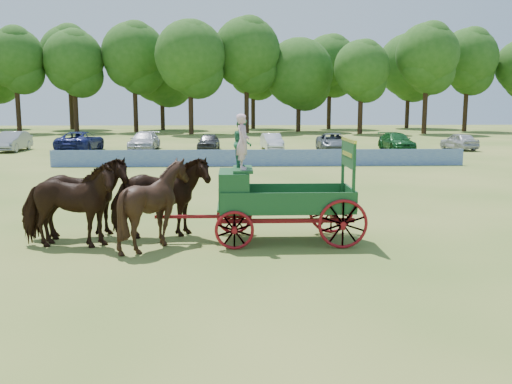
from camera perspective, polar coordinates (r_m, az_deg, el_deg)
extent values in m
plane|color=#9A9245|center=(18.32, 6.10, -3.76)|extent=(160.00, 160.00, 0.00)
imported|color=black|center=(16.58, -18.30, -1.24)|extent=(2.97, 1.52, 2.44)
imported|color=black|center=(17.63, -17.33, -0.60)|extent=(3.11, 1.95, 2.44)
imported|color=black|center=(16.09, -10.06, -1.21)|extent=(2.61, 2.42, 2.44)
imported|color=black|center=(17.16, -9.57, -0.56)|extent=(3.10, 1.89, 2.44)
cube|color=maroon|center=(16.60, -2.19, -2.95)|extent=(0.12, 2.00, 0.12)
cube|color=maroon|center=(16.87, 8.07, -2.83)|extent=(0.12, 2.00, 0.12)
cube|color=maroon|center=(16.11, 3.17, -2.89)|extent=(3.80, 0.10, 0.12)
cube|color=maroon|center=(17.18, 2.82, -2.13)|extent=(3.80, 0.10, 0.12)
cube|color=maroon|center=(16.59, -5.30, -2.46)|extent=(2.80, 0.09, 0.09)
cube|color=#194D24|center=(16.59, 2.99, -1.55)|extent=(3.80, 1.80, 0.10)
cube|color=#194D24|center=(15.67, 3.30, -1.06)|extent=(3.80, 0.06, 0.55)
cube|color=#194D24|center=(17.40, 2.74, -0.05)|extent=(3.80, 0.06, 0.55)
cube|color=#194D24|center=(16.81, 9.40, -0.48)|extent=(0.06, 1.80, 0.55)
cube|color=#194D24|center=(16.43, -2.21, 0.30)|extent=(0.85, 1.70, 1.05)
cube|color=#194D24|center=(16.35, -1.34, 2.28)|extent=(0.55, 1.50, 0.08)
cube|color=#194D24|center=(16.46, -3.53, -0.40)|extent=(0.10, 1.60, 0.65)
cube|color=#194D24|center=(16.51, -2.89, -1.42)|extent=(0.55, 1.60, 0.06)
cube|color=#194D24|center=(15.93, 9.75, 1.35)|extent=(0.08, 0.08, 1.80)
cube|color=#194D24|center=(17.48, 8.67, 2.06)|extent=(0.08, 0.08, 1.80)
cube|color=#194D24|center=(16.64, 9.24, 3.77)|extent=(0.07, 1.75, 0.75)
cube|color=gold|center=(16.61, 9.27, 5.14)|extent=(0.08, 1.80, 0.09)
cube|color=gold|center=(16.63, 9.10, 3.77)|extent=(0.02, 1.30, 0.12)
torus|color=maroon|center=(15.68, -2.18, -3.85)|extent=(1.09, 0.09, 1.09)
torus|color=maroon|center=(17.54, -2.19, -2.46)|extent=(1.09, 0.09, 1.09)
torus|color=maroon|center=(15.94, 8.69, -3.18)|extent=(1.39, 0.09, 1.39)
torus|color=maroon|center=(17.77, 7.53, -1.89)|extent=(1.39, 0.09, 1.39)
imported|color=#E6B0C1|center=(15.93, -1.33, 5.04)|extent=(0.37, 0.57, 1.55)
imported|color=#296E45|center=(16.63, -1.37, 4.94)|extent=(0.53, 0.68, 1.40)
cube|color=#1D379D|center=(35.88, 0.35, 3.43)|extent=(26.00, 0.08, 1.05)
imported|color=gray|center=(50.83, -23.17, 4.68)|extent=(1.69, 4.84, 1.60)
imported|color=navy|center=(48.80, -17.16, 4.86)|extent=(3.02, 5.96, 1.62)
imported|color=silver|center=(48.69, -11.11, 5.02)|extent=(2.27, 5.24, 1.50)
imported|color=#333338|center=(47.83, -4.77, 5.01)|extent=(1.94, 4.15, 1.37)
imported|color=silver|center=(48.11, 1.59, 5.06)|extent=(1.85, 4.27, 1.37)
imported|color=slate|center=(47.61, 7.72, 4.97)|extent=(2.49, 5.20, 1.43)
imported|color=#144C1E|center=(49.06, 13.87, 4.91)|extent=(2.33, 5.07, 1.44)
imported|color=#B2B2B7|center=(51.09, 19.65, 4.80)|extent=(2.24, 4.36, 1.42)
cylinder|color=#382314|center=(78.79, -22.66, 7.33)|extent=(0.60, 0.60, 5.20)
sphere|color=#204E14|center=(78.97, -22.98, 12.39)|extent=(7.13, 7.13, 7.13)
cylinder|color=#382314|center=(78.17, -17.55, 7.54)|extent=(0.60, 0.60, 5.05)
sphere|color=#204E14|center=(78.33, -17.79, 12.49)|extent=(7.66, 7.66, 7.66)
cylinder|color=#382314|center=(77.65, -11.95, 7.92)|extent=(0.60, 0.60, 5.49)
sphere|color=#204E14|center=(77.88, -12.13, 13.34)|extent=(8.36, 8.36, 8.36)
cylinder|color=#382314|center=(71.15, -6.52, 7.84)|extent=(0.60, 0.60, 5.18)
sphere|color=#204E14|center=(71.34, -6.62, 13.43)|extent=(8.57, 8.57, 8.57)
cylinder|color=#382314|center=(74.12, -0.95, 8.11)|extent=(0.60, 0.60, 5.62)
sphere|color=#204E14|center=(74.38, -0.96, 13.93)|extent=(8.56, 8.56, 8.56)
cylinder|color=#382314|center=(76.97, 4.26, 7.61)|extent=(0.60, 0.60, 4.23)
sphere|color=#204E14|center=(77.04, 4.31, 11.83)|extent=(9.09, 9.09, 9.09)
cylinder|color=#382314|center=(72.66, 10.37, 7.47)|extent=(0.60, 0.60, 4.40)
sphere|color=#204E14|center=(72.75, 10.51, 12.13)|extent=(6.85, 6.85, 6.85)
cylinder|color=#382314|center=(74.89, 16.51, 7.63)|extent=(0.60, 0.60, 5.30)
sphere|color=#204E14|center=(75.09, 16.76, 13.06)|extent=(7.69, 7.69, 7.69)
cylinder|color=#382314|center=(82.53, 20.19, 7.55)|extent=(0.60, 0.60, 5.30)
sphere|color=#204E14|center=(82.72, 20.46, 12.48)|extent=(7.76, 7.76, 7.76)
cylinder|color=#382314|center=(87.32, -17.98, 7.88)|extent=(0.60, 0.60, 5.78)
sphere|color=#204E14|center=(87.56, -18.23, 12.96)|extent=(8.13, 8.13, 8.13)
cylinder|color=#382314|center=(82.64, -9.33, 7.74)|extent=(0.60, 0.60, 4.58)
sphere|color=#204E14|center=(82.73, -9.44, 11.99)|extent=(9.33, 9.33, 9.33)
cylinder|color=#382314|center=(85.36, -0.29, 8.00)|extent=(0.60, 0.60, 4.89)
sphere|color=#204E14|center=(85.49, -0.30, 12.40)|extent=(7.87, 7.87, 7.87)
cylinder|color=#382314|center=(85.23, 7.30, 8.03)|extent=(0.60, 0.60, 5.20)
sphere|color=#204E14|center=(85.39, 7.40, 12.71)|extent=(8.09, 8.09, 8.09)
cylinder|color=#382314|center=(89.65, 14.89, 7.81)|extent=(0.60, 0.60, 5.09)
sphere|color=#204E14|center=(89.80, 15.07, 12.17)|extent=(9.33, 9.33, 9.33)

